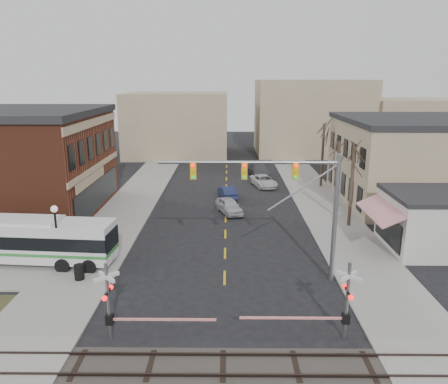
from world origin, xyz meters
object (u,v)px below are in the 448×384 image
at_px(car_a, 229,206).
at_px(car_c, 264,181).
at_px(trash_bin, 79,272).
at_px(pedestrian_far, 95,234).
at_px(street_lamp, 56,225).
at_px(rr_crossing_east, 338,302).
at_px(transit_bus, 27,240).
at_px(car_b, 227,192).
at_px(rr_crossing_west, 117,303).
at_px(pedestrian_near, 87,252).
at_px(traffic_signal_mast, 288,191).
at_px(car_d, 259,171).

height_order(car_a, car_c, car_a).
xyz_separation_m(trash_bin, car_a, (9.35, 14.23, 0.10)).
bearing_deg(pedestrian_far, street_lamp, -155.59).
height_order(rr_crossing_east, street_lamp, street_lamp).
xyz_separation_m(transit_bus, car_a, (13.64, 11.60, -1.03)).
xyz_separation_m(trash_bin, car_b, (9.18, 19.43, 0.07)).
relative_size(car_b, pedestrian_far, 2.26).
height_order(transit_bus, pedestrian_far, transit_bus).
bearing_deg(rr_crossing_west, pedestrian_far, 111.48).
height_order(trash_bin, pedestrian_near, pedestrian_near).
xyz_separation_m(street_lamp, pedestrian_near, (1.45, 1.07, -2.29)).
distance_m(rr_crossing_east, pedestrian_near, 16.99).
height_order(car_a, car_b, car_a).
distance_m(rr_crossing_west, pedestrian_far, 12.95).
distance_m(traffic_signal_mast, street_lamp, 14.74).
height_order(trash_bin, car_b, car_b).
bearing_deg(car_a, transit_bus, -159.59).
xyz_separation_m(rr_crossing_west, rr_crossing_east, (10.46, 0.19, 0.00)).
distance_m(trash_bin, car_b, 21.49).
height_order(transit_bus, traffic_signal_mast, traffic_signal_mast).
bearing_deg(car_a, rr_crossing_east, -95.77).
bearing_deg(traffic_signal_mast, pedestrian_far, 157.74).
distance_m(traffic_signal_mast, rr_crossing_east, 7.55).
relative_size(car_a, car_b, 1.01).
height_order(transit_bus, car_a, transit_bus).
height_order(street_lamp, trash_bin, street_lamp).
bearing_deg(traffic_signal_mast, car_c, 88.63).
bearing_deg(car_d, car_c, -98.57).
distance_m(transit_bus, pedestrian_far, 4.80).
bearing_deg(pedestrian_near, traffic_signal_mast, -92.23).
xyz_separation_m(transit_bus, trash_bin, (4.29, -2.63, -1.12)).
bearing_deg(car_c, car_a, -126.40).
xyz_separation_m(rr_crossing_east, car_c, (-1.10, 30.71, -1.32)).
xyz_separation_m(rr_crossing_west, pedestrian_far, (-4.73, 12.02, -0.95)).
relative_size(rr_crossing_west, car_a, 1.37).
distance_m(car_d, pedestrian_near, 30.63).
bearing_deg(transit_bus, car_c, 51.22).
distance_m(transit_bus, car_b, 21.56).
relative_size(street_lamp, car_b, 1.08).
height_order(transit_bus, car_d, transit_bus).
bearing_deg(car_a, pedestrian_near, -148.85).
distance_m(car_c, car_d, 5.20).
xyz_separation_m(street_lamp, car_b, (10.86, 18.15, -2.59)).
bearing_deg(transit_bus, pedestrian_far, 41.03).
distance_m(traffic_signal_mast, trash_bin, 13.81).
xyz_separation_m(traffic_signal_mast, car_a, (-3.45, 14.01, -5.08)).
relative_size(car_a, car_c, 0.87).
bearing_deg(street_lamp, pedestrian_near, 36.42).
xyz_separation_m(street_lamp, car_a, (11.03, 12.95, -2.56)).
bearing_deg(rr_crossing_west, car_d, 75.62).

